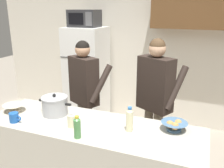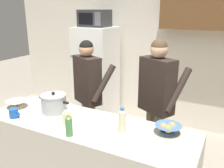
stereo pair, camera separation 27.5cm
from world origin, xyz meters
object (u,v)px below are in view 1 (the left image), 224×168
(person_by_sink, at_px, (155,91))
(bread_bowl, at_px, (174,125))
(bottle_far_corner, at_px, (77,127))
(refrigerator, at_px, (87,75))
(bottle_mid_counter, at_px, (130,119))
(person_near_pot, at_px, (85,87))
(bottle_near_edge, at_px, (72,120))
(empty_bowl, at_px, (14,107))
(cooking_pot, at_px, (55,105))
(microwave, at_px, (84,18))
(coffee_mug, at_px, (14,117))

(person_by_sink, xyz_separation_m, bread_bowl, (0.32, -0.68, -0.07))
(person_by_sink, xyz_separation_m, bottle_far_corner, (-0.44, -1.11, -0.02))
(refrigerator, relative_size, bottle_mid_counter, 7.21)
(bread_bowl, bearing_deg, person_by_sink, 115.13)
(person_near_pot, xyz_separation_m, bottle_near_edge, (0.33, -0.89, -0.01))
(bread_bowl, bearing_deg, empty_bowl, -173.32)
(cooking_pot, relative_size, bottle_mid_counter, 1.64)
(bottle_far_corner, bearing_deg, bottle_near_edge, 132.48)
(refrigerator, relative_size, person_near_pot, 1.05)
(microwave, distance_m, person_by_sink, 1.90)
(person_by_sink, distance_m, cooking_pot, 1.18)
(microwave, bearing_deg, bottle_mid_counter, -52.79)
(person_near_pot, height_order, bread_bowl, person_near_pot)
(microwave, relative_size, bread_bowl, 2.00)
(refrigerator, distance_m, empty_bowl, 1.88)
(empty_bowl, distance_m, bottle_mid_counter, 1.29)
(person_near_pot, distance_m, bottle_mid_counter, 1.15)
(bottle_far_corner, bearing_deg, empty_bowl, 165.14)
(person_near_pot, xyz_separation_m, empty_bowl, (-0.43, -0.81, -0.03))
(person_by_sink, relative_size, empty_bowl, 7.25)
(bottle_far_corner, bearing_deg, person_near_pot, 114.34)
(cooking_pot, bearing_deg, person_by_sink, 40.63)
(person_by_sink, relative_size, bottle_mid_counter, 7.14)
(bread_bowl, bearing_deg, microwave, 136.63)
(microwave, xyz_separation_m, coffee_mug, (0.27, -2.05, -0.86))
(person_near_pot, bearing_deg, coffee_mug, -103.64)
(person_near_pot, bearing_deg, cooking_pot, -88.15)
(microwave, relative_size, empty_bowl, 2.08)
(person_near_pot, relative_size, coffee_mug, 12.28)
(microwave, height_order, bottle_near_edge, microwave)
(cooking_pot, bearing_deg, person_near_pot, 91.85)
(refrigerator, distance_m, person_by_sink, 1.76)
(coffee_mug, relative_size, empty_bowl, 0.57)
(person_by_sink, bearing_deg, coffee_mug, -137.36)
(cooking_pot, distance_m, bottle_far_corner, 0.57)
(bread_bowl, bearing_deg, refrigerator, 136.26)
(bottle_far_corner, bearing_deg, microwave, 115.33)
(cooking_pot, bearing_deg, empty_bowl, -167.14)
(person_near_pot, height_order, empty_bowl, person_near_pot)
(cooking_pot, bearing_deg, microwave, 107.07)
(bottle_mid_counter, bearing_deg, empty_bowl, -178.20)
(bottle_near_edge, bearing_deg, bottle_far_corner, -47.52)
(microwave, distance_m, bottle_mid_counter, 2.40)
(person_near_pot, bearing_deg, bottle_near_edge, -69.66)
(bread_bowl, relative_size, bottle_far_corner, 1.17)
(refrigerator, bearing_deg, bottle_mid_counter, -53.12)
(cooking_pot, xyz_separation_m, bread_bowl, (1.21, 0.09, -0.05))
(cooking_pot, relative_size, bread_bowl, 1.59)
(empty_bowl, distance_m, bottle_far_corner, 0.94)
(bread_bowl, bearing_deg, bottle_near_edge, -162.90)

